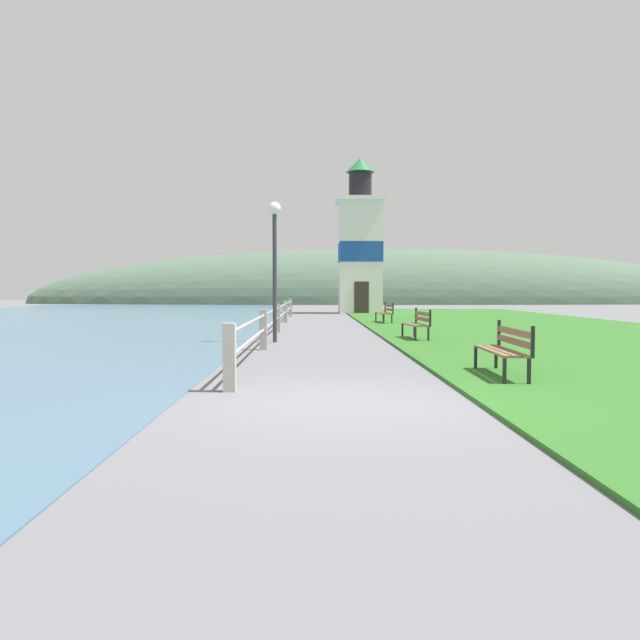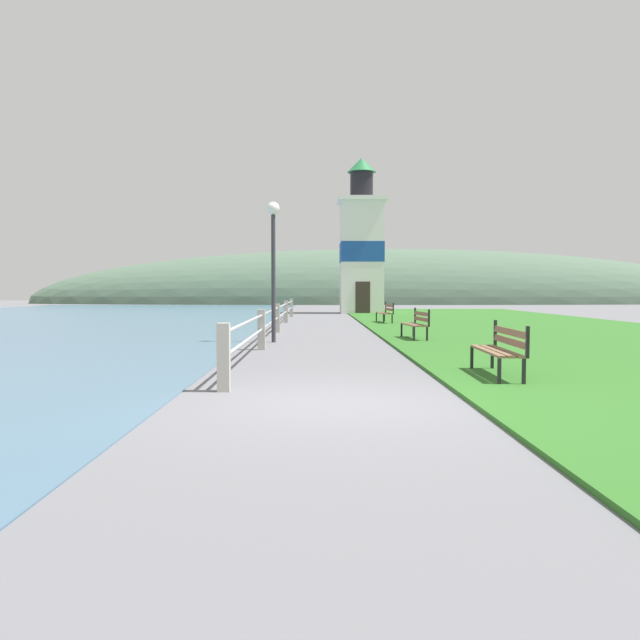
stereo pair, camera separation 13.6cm
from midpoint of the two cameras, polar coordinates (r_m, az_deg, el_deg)
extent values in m
plane|color=slate|center=(8.21, 2.06, -7.66)|extent=(160.00, 160.00, 0.00)
cube|color=#2D6623|center=(24.95, 18.47, -0.72)|extent=(12.00, 46.51, 0.06)
cube|color=#A8A399|center=(9.21, -8.38, -3.40)|extent=(0.18, 0.18, 1.00)
cube|color=#A8A399|center=(15.49, -5.13, -0.88)|extent=(0.18, 0.18, 1.00)
cube|color=#A8A399|center=(21.80, -3.76, 0.18)|extent=(0.18, 0.18, 1.00)
cube|color=#A8A399|center=(28.13, -3.01, 0.76)|extent=(0.18, 0.18, 1.00)
cube|color=#A8A399|center=(34.46, -2.53, 1.13)|extent=(0.18, 0.18, 1.00)
cylinder|color=#B2B2B7|center=(21.79, -3.76, 1.10)|extent=(0.06, 25.35, 0.06)
cylinder|color=#B2B2B7|center=(21.80, -3.76, 0.18)|extent=(0.06, 25.35, 0.06)
cube|color=brown|center=(10.77, 15.35, -2.74)|extent=(0.18, 1.95, 0.04)
cube|color=brown|center=(10.81, 16.10, -2.73)|extent=(0.18, 1.95, 0.04)
cube|color=brown|center=(10.85, 16.85, -2.72)|extent=(0.18, 1.95, 0.04)
cube|color=brown|center=(10.84, 17.32, -1.05)|extent=(0.12, 1.95, 0.11)
cube|color=brown|center=(10.86, 17.31, -1.88)|extent=(0.12, 1.95, 0.11)
cube|color=black|center=(9.88, 16.45, -4.68)|extent=(0.05, 0.05, 0.45)
cube|color=black|center=(11.71, 14.03, -3.50)|extent=(0.05, 0.05, 0.45)
cube|color=black|center=(9.98, 18.50, -4.63)|extent=(0.05, 0.05, 0.45)
cube|color=black|center=(11.79, 15.79, -3.47)|extent=(0.05, 0.05, 0.45)
cube|color=black|center=(9.94, 18.82, -1.94)|extent=(0.05, 0.05, 0.49)
cube|color=black|center=(11.76, 16.05, -1.19)|extent=(0.05, 0.05, 0.49)
cube|color=brown|center=(18.41, 8.34, -0.42)|extent=(0.25, 1.66, 0.04)
cube|color=brown|center=(18.44, 8.78, -0.42)|extent=(0.25, 1.66, 0.04)
cube|color=brown|center=(18.48, 9.22, -0.42)|extent=(0.25, 1.66, 0.04)
cube|color=brown|center=(18.49, 9.49, 0.57)|extent=(0.19, 1.66, 0.11)
cube|color=brown|center=(18.49, 9.49, 0.08)|extent=(0.19, 1.66, 0.11)
cube|color=black|center=(17.64, 8.82, -1.36)|extent=(0.05, 0.05, 0.45)
cube|color=black|center=(19.20, 7.66, -1.02)|extent=(0.05, 0.05, 0.45)
cube|color=black|center=(17.73, 9.98, -1.35)|extent=(0.05, 0.05, 0.45)
cube|color=black|center=(19.28, 8.74, -1.01)|extent=(0.05, 0.05, 0.45)
cube|color=black|center=(17.71, 10.14, 0.17)|extent=(0.05, 0.05, 0.49)
cube|color=black|center=(19.27, 8.89, 0.38)|extent=(0.05, 0.05, 0.49)
cube|color=brown|center=(27.45, 5.71, 0.64)|extent=(0.24, 1.87, 0.04)
cube|color=brown|center=(27.48, 6.01, 0.64)|extent=(0.24, 1.87, 0.04)
cube|color=brown|center=(27.51, 6.31, 0.64)|extent=(0.24, 1.87, 0.04)
cube|color=brown|center=(27.51, 6.49, 1.30)|extent=(0.18, 1.87, 0.11)
cube|color=brown|center=(27.52, 6.49, 0.97)|extent=(0.18, 1.87, 0.11)
cube|color=black|center=(26.56, 5.97, 0.03)|extent=(0.05, 0.05, 0.45)
cube|color=black|center=(28.35, 5.31, 0.21)|extent=(0.05, 0.05, 0.45)
cube|color=black|center=(26.63, 6.75, 0.04)|extent=(0.05, 0.05, 0.45)
cube|color=black|center=(28.42, 6.05, 0.21)|extent=(0.05, 0.05, 0.45)
cube|color=black|center=(26.62, 6.86, 1.05)|extent=(0.05, 0.05, 0.49)
cube|color=black|center=(28.41, 6.15, 1.16)|extent=(0.05, 0.05, 0.49)
cube|color=white|center=(39.89, 3.90, 5.67)|extent=(2.64, 2.64, 7.02)
cube|color=#194799|center=(39.91, 3.90, 6.17)|extent=(2.68, 2.68, 1.26)
cube|color=white|center=(40.24, 3.92, 10.84)|extent=(3.04, 3.04, 0.25)
cylinder|color=black|center=(40.38, 3.92, 12.18)|extent=(1.45, 1.45, 1.65)
cone|color=#23703D|center=(40.61, 3.93, 13.95)|extent=(1.82, 1.82, 0.90)
cube|color=#332823|center=(38.51, 4.04, 2.04)|extent=(0.90, 0.06, 2.00)
cylinder|color=#333338|center=(17.69, -4.06, 3.78)|extent=(0.12, 0.12, 3.60)
sphere|color=white|center=(17.84, -4.08, 10.15)|extent=(0.36, 0.36, 0.36)
ellipsoid|color=#4C6651|center=(69.59, 6.49, 1.53)|extent=(80.00, 16.00, 12.00)
camera|label=1|loc=(0.07, -89.84, 0.01)|focal=35.00mm
camera|label=2|loc=(0.07, 90.16, -0.01)|focal=35.00mm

